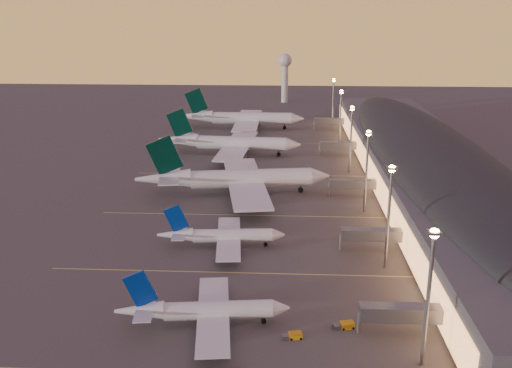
% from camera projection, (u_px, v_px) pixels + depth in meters
% --- Properties ---
extents(ground, '(700.00, 700.00, 0.00)m').
position_uv_depth(ground, '(238.00, 264.00, 141.11)').
color(ground, '#413E3C').
extents(airliner_narrow_south, '(34.71, 31.20, 12.39)m').
position_uv_depth(airliner_narrow_south, '(203.00, 311.00, 112.70)').
color(airliner_narrow_south, silver).
rests_on(airliner_narrow_south, ground).
extents(airliner_narrow_north, '(33.79, 30.29, 12.06)m').
position_uv_depth(airliner_narrow_north, '(221.00, 236.00, 150.38)').
color(airliner_narrow_north, silver).
rests_on(airliner_narrow_north, ground).
extents(airliner_wide_near, '(65.95, 60.75, 21.14)m').
position_uv_depth(airliner_wide_near, '(234.00, 179.00, 192.70)').
color(airliner_wide_near, silver).
rests_on(airliner_wide_near, ground).
extents(airliner_wide_mid, '(62.27, 56.85, 19.92)m').
position_uv_depth(airliner_wide_mid, '(229.00, 143.00, 246.22)').
color(airliner_wide_mid, silver).
rests_on(airliner_wide_mid, ground).
extents(airliner_wide_far, '(66.74, 60.50, 21.43)m').
position_uv_depth(airliner_wide_far, '(241.00, 118.00, 300.25)').
color(airliner_wide_far, silver).
rests_on(airliner_wide_far, ground).
extents(terminal_building, '(56.35, 255.00, 17.46)m').
position_uv_depth(terminal_building, '(426.00, 160.00, 204.59)').
color(terminal_building, '#4B4B4F').
rests_on(terminal_building, ground).
extents(light_masts, '(2.20, 217.20, 25.90)m').
position_uv_depth(light_masts, '(358.00, 139.00, 196.21)').
color(light_masts, gray).
rests_on(light_masts, ground).
extents(radar_tower, '(9.00, 9.00, 32.50)m').
position_uv_depth(radar_tower, '(285.00, 70.00, 382.49)').
color(radar_tower, silver).
rests_on(radar_tower, ground).
extents(lane_markings, '(90.00, 180.36, 0.00)m').
position_uv_depth(lane_markings, '(249.00, 210.00, 179.31)').
color(lane_markings, '#D8C659').
rests_on(lane_markings, ground).
extents(baggage_tug_a, '(4.07, 2.25, 1.15)m').
position_uv_depth(baggage_tug_a, '(293.00, 336.00, 108.98)').
color(baggage_tug_a, orange).
rests_on(baggage_tug_a, ground).
extents(baggage_tug_b, '(4.44, 2.60, 1.25)m').
position_uv_depth(baggage_tug_b, '(345.00, 325.00, 112.47)').
color(baggage_tug_b, orange).
rests_on(baggage_tug_b, ground).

